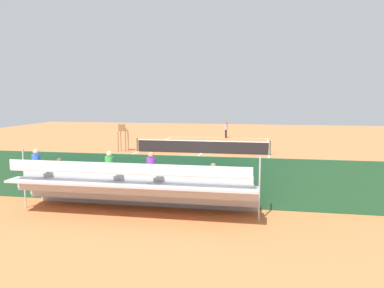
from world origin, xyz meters
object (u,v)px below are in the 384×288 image
(courtside_bench, at_px, (198,188))
(bleacher_stand, at_px, (135,188))
(equipment_bag, at_px, (162,196))
(tennis_ball_near, at_px, (218,139))
(tennis_player, at_px, (226,128))
(umpire_chair, at_px, (123,135))
(tennis_racket, at_px, (216,138))
(tennis_net, at_px, (202,147))

(courtside_bench, bearing_deg, bleacher_stand, 46.14)
(bleacher_stand, bearing_deg, courtside_bench, -133.86)
(bleacher_stand, xyz_separation_m, equipment_bag, (-0.52, -1.97, -0.77))
(equipment_bag, xyz_separation_m, tennis_ball_near, (0.31, -22.92, -0.15))
(courtside_bench, relative_size, tennis_ball_near, 27.27)
(courtside_bench, distance_m, equipment_bag, 1.56)
(equipment_bag, distance_m, tennis_player, 24.33)
(bleacher_stand, xyz_separation_m, umpire_chair, (6.15, -15.20, 0.36))
(tennis_player, xyz_separation_m, tennis_ball_near, (0.64, 1.40, -0.98))
(tennis_player, bearing_deg, tennis_racket, 5.26)
(tennis_net, xyz_separation_m, courtside_bench, (-1.97, 13.27, 0.06))
(umpire_chair, bearing_deg, courtside_bench, 121.95)
(tennis_racket, relative_size, tennis_ball_near, 8.84)
(tennis_player, height_order, tennis_racket, tennis_player)
(equipment_bag, bearing_deg, courtside_bench, -175.12)
(bleacher_stand, height_order, courtside_bench, bleacher_stand)
(tennis_net, distance_m, courtside_bench, 13.42)
(umpire_chair, xyz_separation_m, courtside_bench, (-8.17, 13.10, -0.76))
(umpire_chair, distance_m, equipment_bag, 14.85)
(bleacher_stand, height_order, tennis_racket, bleacher_stand)
(tennis_player, bearing_deg, courtside_bench, 92.78)
(tennis_player, relative_size, tennis_ball_near, 29.18)
(courtside_bench, relative_size, equipment_bag, 2.00)
(umpire_chair, xyz_separation_m, tennis_racket, (-5.98, -11.00, -1.30))
(equipment_bag, bearing_deg, tennis_net, -88.02)
(tennis_net, relative_size, equipment_bag, 11.44)
(courtside_bench, height_order, tennis_racket, courtside_bench)
(tennis_racket, bearing_deg, tennis_net, 91.17)
(tennis_racket, bearing_deg, umpire_chair, 61.47)
(umpire_chair, bearing_deg, bleacher_stand, 112.03)
(umpire_chair, bearing_deg, equipment_bag, 116.74)
(tennis_net, bearing_deg, umpire_chair, 1.62)
(tennis_ball_near, bearing_deg, courtside_bench, 94.56)
(tennis_net, height_order, courtside_bench, tennis_net)
(tennis_net, bearing_deg, tennis_racket, -88.83)
(umpire_chair, bearing_deg, tennis_racket, -118.53)
(courtside_bench, height_order, tennis_player, tennis_player)
(bleacher_stand, bearing_deg, tennis_racket, -89.63)
(courtside_bench, xyz_separation_m, equipment_bag, (1.50, 0.13, -0.38))
(tennis_net, relative_size, tennis_racket, 17.65)
(equipment_bag, relative_size, tennis_racket, 1.54)
(umpire_chair, bearing_deg, tennis_net, -178.38)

